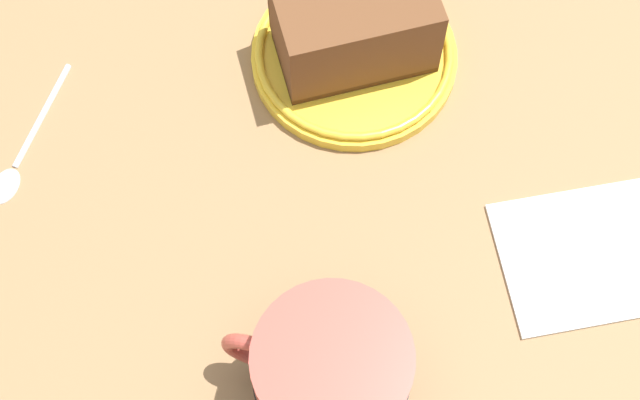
% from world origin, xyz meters
% --- Properties ---
extents(ground_plane, '(1.25, 1.25, 0.04)m').
position_xyz_m(ground_plane, '(0.00, 0.00, -0.02)').
color(ground_plane, '#936D47').
extents(small_plate, '(0.16, 0.16, 0.02)m').
position_xyz_m(small_plate, '(-0.08, 0.06, 0.01)').
color(small_plate, yellow).
rests_on(small_plate, ground_plane).
extents(cake_slice, '(0.11, 0.13, 0.07)m').
position_xyz_m(cake_slice, '(-0.08, 0.05, 0.04)').
color(cake_slice, '#472814').
rests_on(cake_slice, small_plate).
extents(tea_mug, '(0.10, 0.12, 0.09)m').
position_xyz_m(tea_mug, '(0.18, 0.07, 0.04)').
color(tea_mug, '#BF4C3F').
rests_on(tea_mug, ground_plane).
extents(teaspoon, '(0.12, 0.04, 0.01)m').
position_xyz_m(teaspoon, '(0.04, -0.18, 0.00)').
color(teaspoon, silver).
rests_on(teaspoon, ground_plane).
extents(folded_napkin, '(0.14, 0.16, 0.01)m').
position_xyz_m(folded_napkin, '(0.06, 0.25, 0.00)').
color(folded_napkin, white).
rests_on(folded_napkin, ground_plane).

